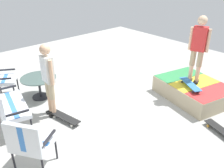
% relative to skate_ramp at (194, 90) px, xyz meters
% --- Properties ---
extents(ground_plane, '(12.00, 12.00, 0.10)m').
position_rel_skate_ramp_xyz_m(ground_plane, '(1.02, 1.99, -0.27)').
color(ground_plane, '#A8A8A3').
extents(skate_ramp, '(2.10, 2.21, 0.44)m').
position_rel_skate_ramp_xyz_m(skate_ramp, '(0.00, 0.00, 0.00)').
color(skate_ramp, tan).
rests_on(skate_ramp, ground_plane).
extents(patio_bench, '(1.33, 0.78, 1.02)m').
position_rel_skate_ramp_xyz_m(patio_bench, '(1.95, 4.11, 0.40)').
color(patio_bench, black).
rests_on(patio_bench, ground_plane).
extents(patio_chair_by_wall, '(0.82, 0.80, 1.02)m').
position_rel_skate_ramp_xyz_m(patio_chair_by_wall, '(0.44, 4.29, 0.39)').
color(patio_chair_by_wall, black).
rests_on(patio_chair_by_wall, ground_plane).
extents(patio_table, '(0.90, 0.90, 0.57)m').
position_rel_skate_ramp_xyz_m(patio_table, '(2.69, 3.00, 0.19)').
color(patio_table, black).
rests_on(patio_table, ground_plane).
extents(person_watching, '(0.48, 0.26, 1.70)m').
position_rel_skate_ramp_xyz_m(person_watching, '(1.76, 3.17, 0.78)').
color(person_watching, black).
rests_on(person_watching, ground_plane).
extents(person_skater, '(0.46, 0.32, 1.68)m').
position_rel_skate_ramp_xyz_m(person_skater, '(0.07, 0.03, 1.20)').
color(person_skater, black).
rests_on(person_skater, skate_ramp).
extents(skateboard_by_bench, '(0.82, 0.35, 0.10)m').
position_rel_skate_ramp_xyz_m(skateboard_by_bench, '(1.33, 3.10, -0.13)').
color(skateboard_by_bench, black).
rests_on(skateboard_by_bench, ground_plane).
extents(skateboard_spare, '(0.82, 0.44, 0.10)m').
position_rel_skate_ramp_xyz_m(skateboard_spare, '(-1.22, 0.93, -0.13)').
color(skateboard_spare, black).
rests_on(skateboard_spare, ground_plane).
extents(skateboard_on_ramp, '(0.79, 0.57, 0.10)m').
position_rel_skate_ramp_xyz_m(skateboard_on_ramp, '(-0.06, 0.35, 0.30)').
color(skateboard_on_ramp, '#3372B2').
rests_on(skateboard_on_ramp, skate_ramp).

